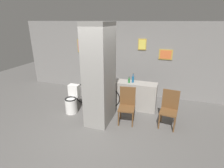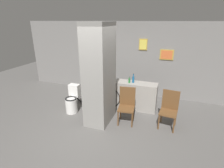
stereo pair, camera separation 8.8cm
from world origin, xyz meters
name	(u,v)px [view 2 (the right image)]	position (x,y,z in m)	size (l,w,h in m)	color
ground_plane	(94,129)	(0.00, 0.00, 0.00)	(14.00, 14.00, 0.00)	#5B5956
wall_back	(123,59)	(0.00, 2.63, 1.30)	(8.00, 0.09, 2.60)	gray
pillar_center	(99,75)	(-0.02, 0.46, 1.30)	(0.61, 0.93, 2.60)	gray
counter_shelf	(135,96)	(0.73, 1.46, 0.43)	(1.32, 0.44, 0.85)	gray
toilet	(72,101)	(-1.00, 0.64, 0.35)	(0.35, 0.51, 0.81)	white
chair_near_pillar	(127,104)	(0.68, 0.63, 0.52)	(0.47, 0.47, 0.96)	brown
chair_by_doorway	(169,108)	(1.76, 0.78, 0.52)	(0.46, 0.46, 0.96)	brown
bicycle	(96,95)	(-0.49, 1.25, 0.35)	(1.63, 0.42, 0.73)	black
bottle_tall	(133,79)	(0.65, 1.45, 0.96)	(0.07, 0.07, 0.29)	#19598C
bottle_short	(129,81)	(0.55, 1.39, 0.92)	(0.06, 0.06, 0.20)	#267233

